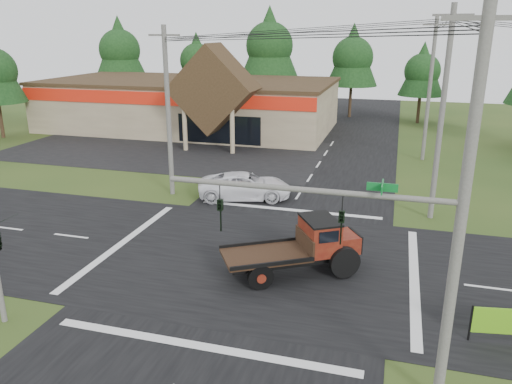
% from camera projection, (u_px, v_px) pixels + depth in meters
% --- Properties ---
extents(ground, '(120.00, 120.00, 0.00)m').
position_uv_depth(ground, '(257.00, 260.00, 23.18)').
color(ground, '#264016').
rests_on(ground, ground).
extents(road_ns, '(12.00, 120.00, 0.02)m').
position_uv_depth(road_ns, '(257.00, 259.00, 23.18)').
color(road_ns, black).
rests_on(road_ns, ground).
extents(road_ew, '(120.00, 12.00, 0.02)m').
position_uv_depth(road_ew, '(257.00, 259.00, 23.17)').
color(road_ew, black).
rests_on(road_ew, ground).
extents(parking_apron, '(28.00, 14.00, 0.02)m').
position_uv_depth(parking_apron, '(163.00, 151.00, 44.21)').
color(parking_apron, black).
rests_on(parking_apron, ground).
extents(cvs_building, '(30.40, 18.20, 9.19)m').
position_uv_depth(cvs_building, '(191.00, 103.00, 53.48)').
color(cvs_building, gray).
rests_on(cvs_building, ground).
extents(traffic_signal_mast, '(8.12, 0.24, 7.00)m').
position_uv_depth(traffic_signal_mast, '(389.00, 253.00, 13.44)').
color(traffic_signal_mast, '#595651').
rests_on(traffic_signal_mast, ground).
extents(utility_pole_nr, '(2.00, 0.30, 11.00)m').
position_uv_depth(utility_pole_nr, '(461.00, 217.00, 12.63)').
color(utility_pole_nr, '#595651').
rests_on(utility_pole_nr, ground).
extents(utility_pole_nw, '(2.00, 0.30, 10.50)m').
position_uv_depth(utility_pole_nw, '(168.00, 111.00, 30.93)').
color(utility_pole_nw, '#595651').
rests_on(utility_pole_nw, ground).
extents(utility_pole_ne, '(2.00, 0.30, 11.50)m').
position_uv_depth(utility_pole_ne, '(442.00, 114.00, 26.61)').
color(utility_pole_ne, '#595651').
rests_on(utility_pole_ne, ground).
extents(utility_pole_n, '(2.00, 0.30, 11.20)m').
position_uv_depth(utility_pole_n, '(430.00, 89.00, 39.47)').
color(utility_pole_n, '#595651').
rests_on(utility_pole_n, ground).
extents(tree_row_a, '(6.72, 6.72, 12.12)m').
position_uv_depth(tree_row_a, '(119.00, 48.00, 65.13)').
color(tree_row_a, '#332316').
rests_on(tree_row_a, ground).
extents(tree_row_b, '(5.60, 5.60, 10.10)m').
position_uv_depth(tree_row_b, '(197.00, 59.00, 64.77)').
color(tree_row_b, '#332316').
rests_on(tree_row_b, ground).
extents(tree_row_c, '(7.28, 7.28, 13.13)m').
position_uv_depth(tree_row_c, '(270.00, 43.00, 60.63)').
color(tree_row_c, '#332316').
rests_on(tree_row_c, ground).
extents(tree_row_d, '(6.16, 6.16, 11.11)m').
position_uv_depth(tree_row_d, '(353.00, 55.00, 59.35)').
color(tree_row_d, '#332316').
rests_on(tree_row_d, ground).
extents(tree_row_e, '(5.04, 5.04, 9.09)m').
position_uv_depth(tree_row_e, '(423.00, 69.00, 55.85)').
color(tree_row_e, '#332316').
rests_on(tree_row_e, ground).
extents(antique_flatbed_truck, '(6.29, 5.03, 2.50)m').
position_uv_depth(antique_flatbed_truck, '(293.00, 247.00, 21.46)').
color(antique_flatbed_truck, '#54100C').
rests_on(antique_flatbed_truck, ground).
extents(white_pickup, '(6.34, 4.15, 1.62)m').
position_uv_depth(white_pickup, '(245.00, 186.00, 31.48)').
color(white_pickup, white).
rests_on(white_pickup, ground).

